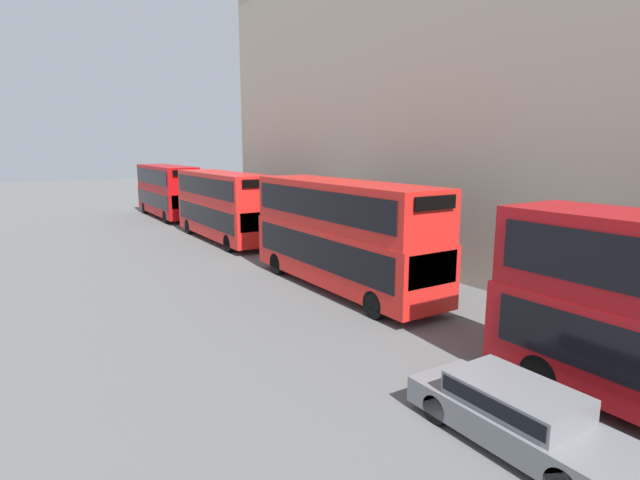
# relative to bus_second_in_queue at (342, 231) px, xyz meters

# --- Properties ---
(bus_second_in_queue) EXTENTS (2.59, 10.48, 4.51)m
(bus_second_in_queue) POSITION_rel_bus_second_in_queue_xyz_m (0.00, 0.00, 0.00)
(bus_second_in_queue) COLOR red
(bus_second_in_queue) RESTS_ON ground
(bus_third_in_queue) EXTENTS (2.59, 10.31, 4.30)m
(bus_third_in_queue) POSITION_rel_bus_second_in_queue_xyz_m (0.00, 13.10, -0.11)
(bus_third_in_queue) COLOR red
(bus_third_in_queue) RESTS_ON ground
(bus_trailing) EXTENTS (2.59, 10.00, 4.32)m
(bus_trailing) POSITION_rel_bus_second_in_queue_xyz_m (0.00, 25.65, -0.10)
(bus_trailing) COLOR #B20C0F
(bus_trailing) RESTS_ON ground
(car_hatchback) EXTENTS (1.77, 4.56, 1.25)m
(car_hatchback) POSITION_rel_bus_second_in_queue_xyz_m (-3.40, -11.01, -1.81)
(car_hatchback) COLOR slate
(car_hatchback) RESTS_ON ground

